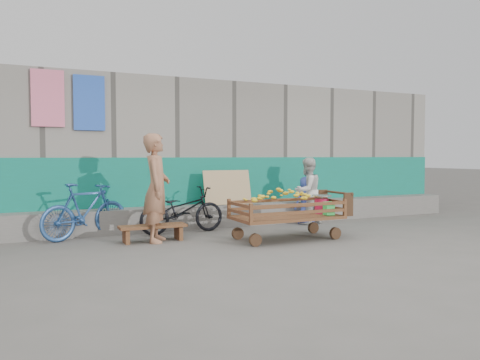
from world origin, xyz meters
name	(u,v)px	position (x,y,z in m)	size (l,w,h in m)	color
ground	(266,248)	(0.00, 0.00, 0.00)	(80.00, 80.00, 0.00)	#5B5953
building_wall	(185,154)	(0.00, 4.05, 1.47)	(12.00, 3.50, 3.00)	gray
banana_cart	(285,206)	(0.63, 0.50, 0.58)	(2.02, 0.92, 0.86)	#592C1C
bench	(153,229)	(-1.47, 1.27, 0.20)	(1.11, 0.33, 0.28)	#592C1C
vendor_man	(157,188)	(-1.41, 1.20, 0.90)	(0.66, 0.43, 1.80)	#A56D4E
woman	(307,191)	(1.96, 1.86, 0.70)	(0.68, 0.53, 1.40)	silver
child	(306,200)	(1.94, 1.87, 0.50)	(0.49, 0.32, 1.00)	#3E54BB
bicycle_dark	(182,210)	(-0.77, 1.85, 0.43)	(0.57, 1.63, 0.86)	black
bicycle_blue	(85,211)	(-2.46, 2.01, 0.48)	(0.46, 1.61, 0.97)	#2C5494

